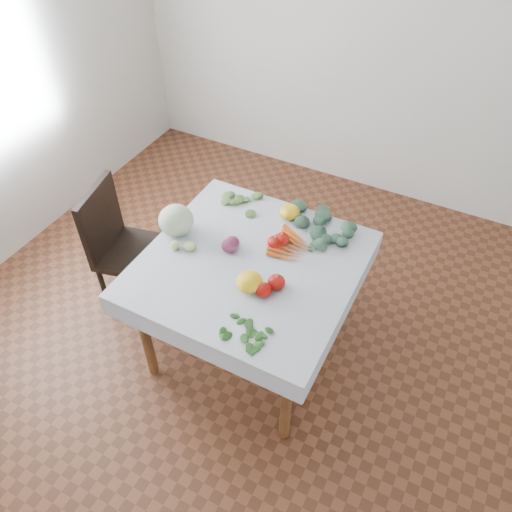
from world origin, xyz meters
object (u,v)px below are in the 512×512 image
Objects in this scene: chair at (120,241)px; heirloom_back at (290,212)px; cabbage at (176,220)px; carrot_bunch at (292,246)px; table at (250,275)px.

chair is 7.63× the size of heirloom_back.
chair is 4.60× the size of cabbage.
heirloom_back is 0.26m from carrot_bunch.
chair reaches higher than carrot_bunch.
carrot_bunch is at bearing 53.30° from table.
table is 3.62× the size of carrot_bunch.
table is 5.08× the size of cabbage.
heirloom_back reaches higher than carrot_bunch.
cabbage reaches higher than carrot_bunch.
heirloom_back is at bearing 116.89° from carrot_bunch.
heirloom_back is at bearing 24.75° from chair.
cabbage is 0.71× the size of carrot_bunch.
carrot_bunch is (0.63, 0.18, -0.07)m from cabbage.
heirloom_back is (0.03, 0.44, 0.14)m from table.
chair is 1.09m from heirloom_back.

